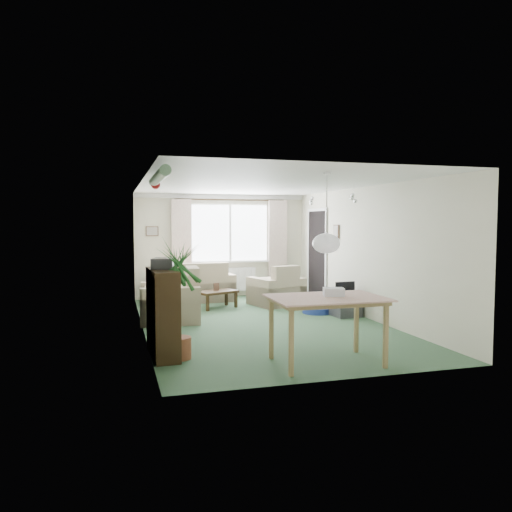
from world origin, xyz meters
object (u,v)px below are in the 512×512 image
object	(u,v)px
coffee_table	(217,299)
armchair_corner	(276,285)
armchair_left	(170,294)
houseplant	(179,300)
dining_table	(327,331)
sofa	(193,281)
bookshelf	(163,313)
tv_cube	(345,304)
pet_bed	(317,310)

from	to	relation	value
coffee_table	armchair_corner	bearing A→B (deg)	2.40
armchair_corner	armchair_left	xyz separation A→B (m)	(-2.36, -1.11, 0.05)
coffee_table	houseplant	distance (m)	3.83
houseplant	dining_table	distance (m)	1.90
houseplant	armchair_corner	bearing A→B (deg)	55.41
dining_table	sofa	bearing A→B (deg)	98.86
bookshelf	tv_cube	xyz separation A→B (m)	(3.54, 1.90, -0.34)
sofa	coffee_table	size ratio (longest dim) A/B	2.20
dining_table	pet_bed	bearing A→B (deg)	69.03
bookshelf	coffee_table	bearing A→B (deg)	64.05
armchair_corner	pet_bed	size ratio (longest dim) A/B	1.72
armchair_left	dining_table	distance (m)	3.60
dining_table	tv_cube	distance (m)	3.24
sofa	tv_cube	size ratio (longest dim) A/B	3.39
sofa	dining_table	world-z (taller)	sofa
armchair_left	pet_bed	world-z (taller)	armchair_left
houseplant	pet_bed	size ratio (longest dim) A/B	2.71
bookshelf	dining_table	world-z (taller)	bookshelf
armchair_corner	armchair_left	bearing A→B (deg)	10.23
armchair_left	tv_cube	distance (m)	3.24
tv_cube	houseplant	bearing A→B (deg)	-151.62
armchair_corner	armchair_left	distance (m)	2.61
tv_cube	pet_bed	xyz separation A→B (m)	(-0.38, 0.42, -0.18)
coffee_table	armchair_left	bearing A→B (deg)	-135.41
sofa	armchair_left	bearing A→B (deg)	67.92
sofa	houseplant	xyz separation A→B (m)	(-0.90, -4.64, 0.32)
armchair_corner	bookshelf	distance (m)	4.38
tv_cube	dining_table	bearing A→B (deg)	-123.64
armchair_left	bookshelf	size ratio (longest dim) A/B	0.93
houseplant	dining_table	xyz separation A→B (m)	(1.73, -0.71, -0.35)
coffee_table	bookshelf	bearing A→B (deg)	-112.61
dining_table	pet_bed	xyz separation A→B (m)	(1.23, 3.22, -0.35)
armchair_left	houseplant	distance (m)	2.54
armchair_left	pet_bed	distance (m)	2.85
sofa	coffee_table	distance (m)	1.14
armchair_left	tv_cube	size ratio (longest dim) A/B	2.07
bookshelf	dining_table	xyz separation A→B (m)	(1.92, -0.89, -0.17)
pet_bed	coffee_table	bearing A→B (deg)	148.48
sofa	pet_bed	bearing A→B (deg)	131.48
sofa	pet_bed	distance (m)	2.99
coffee_table	tv_cube	bearing A→B (deg)	-35.04
armchair_corner	coffee_table	bearing A→B (deg)	-12.65
armchair_left	dining_table	world-z (taller)	armchair_left
pet_bed	bookshelf	bearing A→B (deg)	-143.59
sofa	armchair_corner	xyz separation A→B (m)	(1.61, -1.01, -0.01)
armchair_corner	pet_bed	bearing A→B (deg)	97.22
sofa	houseplant	size ratio (longest dim) A/B	1.15
sofa	armchair_left	xyz separation A→B (m)	(-0.75, -2.12, 0.04)
armchair_corner	tv_cube	world-z (taller)	armchair_corner
pet_bed	houseplant	bearing A→B (deg)	-139.72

